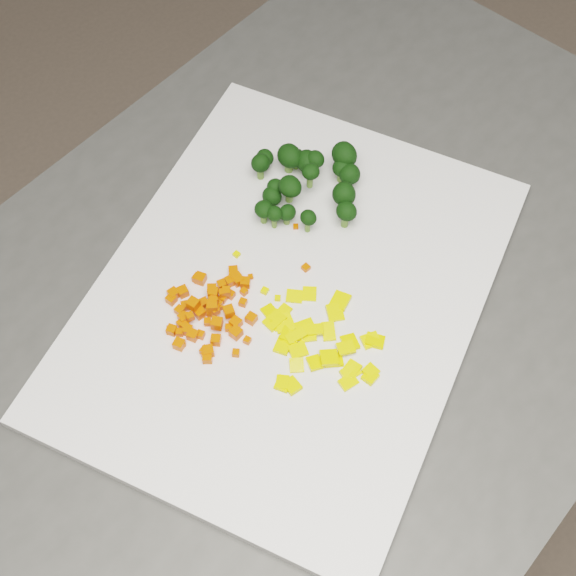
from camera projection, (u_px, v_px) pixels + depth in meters
counter_block at (308, 434)px, 1.21m from camera, size 1.00×0.78×0.90m
cutting_board at (288, 296)px, 0.80m from camera, size 0.58×0.53×0.01m
carrot_pile at (212, 306)px, 0.77m from camera, size 0.10×0.10×0.03m
pepper_pile at (321, 338)px, 0.76m from camera, size 0.12×0.12×0.02m
broccoli_pile at (300, 184)px, 0.83m from camera, size 0.12×0.12×0.06m
carrot_cube_0 at (185, 326)px, 0.77m from camera, size 0.01×0.01×0.01m
carrot_cube_1 at (236, 353)px, 0.76m from camera, size 0.01×0.01×0.01m
carrot_cube_2 at (185, 306)px, 0.78m from camera, size 0.01×0.01×0.01m
carrot_cube_3 at (223, 298)px, 0.79m from camera, size 0.01×0.01×0.01m
carrot_cube_4 at (204, 303)px, 0.79m from camera, size 0.01×0.01×0.01m
carrot_cube_5 at (171, 299)px, 0.79m from camera, size 0.01×0.01×0.01m
carrot_cube_6 at (234, 277)px, 0.80m from camera, size 0.01×0.01×0.01m
carrot_cube_7 at (200, 313)px, 0.78m from camera, size 0.01×0.01×0.01m
carrot_cube_8 at (183, 292)px, 0.79m from camera, size 0.01×0.01×0.01m
carrot_cube_9 at (230, 281)px, 0.80m from camera, size 0.01×0.01×0.01m
carrot_cube_10 at (251, 318)px, 0.78m from camera, size 0.01×0.01×0.01m
carrot_cube_11 at (193, 335)px, 0.77m from camera, size 0.01×0.01×0.01m
carrot_cube_12 at (209, 312)px, 0.78m from camera, size 0.01×0.01×0.01m
carrot_cube_13 at (217, 305)px, 0.78m from camera, size 0.01×0.01×0.01m
carrot_cube_14 at (200, 279)px, 0.80m from camera, size 0.01×0.01×0.01m
carrot_cube_15 at (236, 333)px, 0.77m from camera, size 0.01×0.01×0.01m
carrot_cube_16 at (212, 306)px, 0.77m from camera, size 0.01×0.01×0.01m
carrot_cube_17 at (205, 355)px, 0.76m from camera, size 0.01×0.01×0.01m
carrot_cube_18 at (213, 300)px, 0.78m from camera, size 0.01×0.01×0.01m
carrot_cube_19 at (205, 351)px, 0.76m from camera, size 0.01×0.01×0.01m
carrot_cube_20 at (236, 323)px, 0.77m from camera, size 0.01×0.01×0.01m
carrot_cube_21 at (247, 340)px, 0.77m from camera, size 0.01×0.01×0.01m
carrot_cube_22 at (211, 312)px, 0.78m from camera, size 0.01×0.01×0.01m
carrot_cube_23 at (208, 322)px, 0.78m from camera, size 0.01×0.01×0.01m
carrot_cube_24 at (201, 335)px, 0.77m from camera, size 0.01×0.01×0.01m
carrot_cube_25 at (180, 311)px, 0.78m from camera, size 0.01×0.01×0.01m
carrot_cube_26 at (207, 358)px, 0.75m from camera, size 0.01×0.01×0.01m
carrot_cube_27 at (226, 291)px, 0.78m from camera, size 0.01×0.01×0.01m
carrot_cube_28 at (244, 292)px, 0.79m from camera, size 0.01×0.01×0.01m
carrot_cube_29 at (222, 285)px, 0.80m from camera, size 0.01×0.01×0.01m
carrot_cube_30 at (193, 304)px, 0.77m from camera, size 0.01×0.01×0.01m
carrot_cube_31 at (229, 311)px, 0.77m from camera, size 0.01×0.01×0.01m
carrot_cube_32 at (188, 330)px, 0.77m from camera, size 0.01×0.01×0.01m
carrot_cube_33 at (170, 330)px, 0.77m from camera, size 0.01×0.01×0.01m
carrot_cube_34 at (208, 351)px, 0.76m from camera, size 0.01×0.01×0.01m
carrot_cube_35 at (212, 311)px, 0.78m from camera, size 0.01×0.01×0.01m
carrot_cube_36 at (233, 272)px, 0.80m from camera, size 0.01×0.01×0.01m
carrot_cube_37 at (173, 294)px, 0.79m from camera, size 0.01×0.01×0.01m
carrot_cube_38 at (179, 344)px, 0.76m from camera, size 0.01×0.01×0.01m
carrot_cube_39 at (180, 324)px, 0.77m from camera, size 0.01×0.01×0.01m
carrot_cube_40 at (200, 311)px, 0.78m from camera, size 0.01×0.01×0.01m
carrot_cube_41 at (245, 283)px, 0.80m from camera, size 0.01×0.01×0.01m
carrot_cube_42 at (227, 293)px, 0.79m from camera, size 0.01×0.01×0.01m
carrot_cube_43 at (216, 340)px, 0.76m from camera, size 0.01×0.01×0.01m
carrot_cube_44 at (217, 323)px, 0.76m from camera, size 0.01×0.01×0.01m
carrot_cube_45 at (222, 293)px, 0.78m from camera, size 0.01×0.01×0.01m
carrot_cube_46 at (181, 345)px, 0.76m from camera, size 0.01×0.01×0.01m
carrot_cube_47 at (215, 310)px, 0.78m from camera, size 0.01×0.01×0.01m
carrot_cube_48 at (172, 330)px, 0.77m from camera, size 0.01×0.01×0.01m
carrot_cube_49 at (228, 328)px, 0.77m from camera, size 0.01×0.01×0.01m
carrot_cube_50 at (184, 318)px, 0.78m from camera, size 0.01×0.01×0.01m
carrot_cube_51 at (180, 332)px, 0.77m from camera, size 0.01×0.01×0.01m
carrot_cube_52 at (212, 289)px, 0.78m from camera, size 0.01×0.01×0.01m
carrot_cube_53 at (218, 307)px, 0.78m from camera, size 0.01×0.01×0.01m
carrot_cube_54 at (197, 278)px, 0.80m from camera, size 0.01×0.01×0.01m
carrot_cube_55 at (231, 295)px, 0.79m from camera, size 0.01×0.01×0.01m
carrot_cube_56 at (243, 302)px, 0.79m from camera, size 0.01×0.01×0.01m
carrot_cube_57 at (187, 316)px, 0.78m from camera, size 0.01×0.01×0.01m
carrot_cube_58 at (190, 316)px, 0.77m from camera, size 0.01×0.01×0.01m
carrot_cube_59 at (238, 280)px, 0.80m from camera, size 0.01×0.01×0.01m
carrot_cube_60 at (213, 293)px, 0.78m from camera, size 0.01×0.01×0.01m
pepper_chunk_0 at (329, 331)px, 0.77m from camera, size 0.02×0.02×0.01m
pepper_chunk_1 at (352, 369)px, 0.75m from camera, size 0.02×0.02×0.01m
pepper_chunk_2 at (296, 336)px, 0.76m from camera, size 0.02×0.01×0.01m
pepper_chunk_3 at (282, 322)px, 0.78m from camera, size 0.02×0.02×0.01m
pepper_chunk_4 at (335, 313)px, 0.78m from camera, size 0.02×0.02×0.01m
pepper_chunk_5 at (370, 377)px, 0.75m from camera, size 0.02×0.02×0.01m
pepper_chunk_6 at (294, 296)px, 0.79m from camera, size 0.02×0.02×0.01m
pepper_chunk_7 at (282, 383)px, 0.74m from camera, size 0.02×0.02×0.01m
pepper_chunk_8 at (333, 360)px, 0.76m from camera, size 0.02×0.02×0.01m
pepper_chunk_9 at (271, 313)px, 0.78m from camera, size 0.01×0.02×0.01m
pepper_chunk_10 at (308, 336)px, 0.77m from camera, size 0.02×0.02×0.01m
pepper_chunk_11 at (313, 330)px, 0.77m from camera, size 0.02×0.02×0.01m
pepper_chunk_12 at (329, 358)px, 0.75m from camera, size 0.02×0.02×0.01m
pepper_chunk_13 at (350, 372)px, 0.75m from camera, size 0.02×0.02×0.01m
pepper_chunk_14 at (340, 301)px, 0.79m from camera, size 0.02×0.02×0.01m
pepper_chunk_15 at (290, 338)px, 0.77m from camera, size 0.02×0.02×0.01m
pepper_chunk_16 at (305, 327)px, 0.77m from camera, size 0.02×0.02×0.01m
pepper_chunk_17 at (298, 351)px, 0.76m from camera, size 0.02×0.02×0.01m
pepper_chunk_18 at (282, 312)px, 0.78m from camera, size 0.02×0.02×0.00m
pepper_chunk_19 at (350, 342)px, 0.77m from camera, size 0.02×0.02×0.01m
pepper_chunk_20 at (290, 335)px, 0.77m from camera, size 0.02×0.02×0.01m
pepper_chunk_21 at (285, 326)px, 0.77m from camera, size 0.02×0.02×0.01m
pepper_chunk_22 at (292, 386)px, 0.74m from camera, size 0.01×0.02×0.01m
pepper_chunk_23 at (283, 384)px, 0.74m from camera, size 0.02×0.02×0.00m
pepper_chunk_24 at (371, 371)px, 0.75m from camera, size 0.01×0.02×0.01m
pepper_chunk_25 at (283, 345)px, 0.76m from camera, size 0.02×0.02×0.01m
pepper_chunk_26 at (274, 321)px, 0.78m from camera, size 0.02×0.02×0.01m
pepper_chunk_27 at (315, 363)px, 0.75m from camera, size 0.02×0.02×0.01m
pepper_chunk_28 at (375, 341)px, 0.77m from camera, size 0.02×0.02×0.01m
pepper_chunk_29 at (310, 294)px, 0.79m from camera, size 0.02×0.02×0.01m
pepper_chunk_30 at (371, 340)px, 0.77m from camera, size 0.02×0.02×0.01m
pepper_chunk_31 at (346, 348)px, 0.76m from camera, size 0.02×0.02×0.00m
pepper_chunk_32 at (348, 382)px, 0.74m from camera, size 0.02×0.01×0.01m
pepper_chunk_33 at (297, 365)px, 0.75m from camera, size 0.02×0.02×0.01m
broccoli_floret_0 at (275, 191)px, 0.84m from camera, size 0.02×0.02×0.03m
broccoli_floret_1 at (263, 213)px, 0.83m from camera, size 0.03×0.03×0.03m
broccoli_floret_2 at (287, 216)px, 0.83m from camera, size 0.03×0.03×0.02m
broccoli_floret_3 at (264, 161)px, 0.87m from camera, size 0.02×0.02×0.03m
broccoli_floret_4 at (345, 216)px, 0.82m from camera, size 0.03×0.03×0.03m
broccoli_floret_5 at (341, 171)px, 0.86m from camera, size 0.03×0.03×0.03m
broccoli_floret_6 at (343, 160)px, 0.86m from camera, size 0.04×0.04×0.04m
broccoli_floret_7 at (271, 199)px, 0.84m from camera, size 0.03×0.03×0.03m
broccoli_floret_8 at (343, 199)px, 0.83m from camera, size 0.03×0.03×0.04m
broccoli_floret_9 at (274, 218)px, 0.82m from camera, size 0.02×0.02×0.03m
broccoli_floret_10 at (310, 177)px, 0.83m from camera, size 0.03×0.03×0.03m
broccoli_floret_11 at (314, 165)px, 0.86m from camera, size 0.03×0.03×0.03m
broccoli_floret_12 at (296, 160)px, 0.87m from camera, size 0.02×0.02×0.03m
broccoli_floret_13 at (289, 191)px, 0.83m from camera, size 0.03×0.03×0.03m
broccoli_floret_14 at (289, 160)px, 0.86m from camera, size 0.04×0.04×0.03m
broccoli_floret_15 at (349, 178)px, 0.85m from camera, size 0.03×0.03×0.03m
broccoli_floret_16 at (308, 222)px, 0.82m from camera, size 0.02×0.02×0.03m
broccoli_floret_17 at (260, 168)px, 0.86m from camera, size 0.03×0.03×0.03m
broccoli_floret_18 at (306, 165)px, 0.86m from camera, size 0.03×0.03×0.03m
stray_bit_0 at (278, 211)px, 0.84m from camera, size 0.01×0.01×0.00m
stray_bit_1 at (265, 291)px, 0.79m from camera, size 0.01×0.01×0.00m
stray_bit_2 at (251, 277)px, 0.80m from camera, size 0.01×0.01×0.00m
stray_bit_3 at (338, 310)px, 0.78m from camera, size 0.01×0.01×0.00m
stray_bit_4 at (237, 254)px, 0.82m from camera, size 0.01×0.01×0.00m
stray_bit_5 at (296, 227)px, 0.83m from camera, size 0.01×0.01×0.00m
stray_bit_6 at (278, 298)px, 0.79m from camera, size 0.01×0.01×0.00m
stray_bit_7 at (306, 268)px, 0.81m from camera, size 0.01×0.01×0.01m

